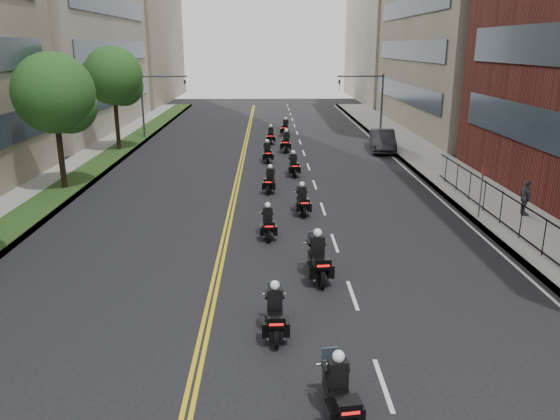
# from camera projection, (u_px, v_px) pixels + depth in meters

# --- Properties ---
(sidewalk_right) EXTENTS (4.00, 90.00, 0.15)m
(sidewalk_right) POSITION_uv_depth(u_px,v_px,m) (461.00, 183.00, 32.64)
(sidewalk_right) COLOR gray
(sidewalk_right) RESTS_ON ground
(sidewalk_left) EXTENTS (4.00, 90.00, 0.15)m
(sidewalk_left) POSITION_uv_depth(u_px,v_px,m) (57.00, 185.00, 32.11)
(sidewalk_left) COLOR gray
(sidewalk_left) RESTS_ON ground
(grass_strip) EXTENTS (2.00, 90.00, 0.04)m
(grass_strip) POSITION_uv_depth(u_px,v_px,m) (71.00, 183.00, 32.10)
(grass_strip) COLOR #1B3A15
(grass_strip) RESTS_ON sidewalk_left
(building_right_far) EXTENTS (15.00, 28.00, 26.00)m
(building_right_far) POSITION_uv_depth(u_px,v_px,m) (411.00, 10.00, 79.83)
(building_right_far) COLOR gray
(building_right_far) RESTS_ON ground
(building_left_far) EXTENTS (16.00, 28.00, 26.00)m
(building_left_far) POSITION_uv_depth(u_px,v_px,m) (112.00, 9.00, 78.88)
(building_left_far) COLOR #7E755C
(building_left_far) RESTS_ON ground
(iron_fence) EXTENTS (0.05, 28.00, 1.50)m
(iron_fence) POSITION_uv_depth(u_px,v_px,m) (558.00, 247.00, 19.94)
(iron_fence) COLOR black
(iron_fence) RESTS_ON sidewalk_right
(street_trees) EXTENTS (4.40, 38.40, 7.98)m
(street_trees) POSITION_uv_depth(u_px,v_px,m) (13.00, 111.00, 24.55)
(street_trees) COLOR black
(street_trees) RESTS_ON ground
(traffic_signal_right) EXTENTS (4.09, 0.20, 5.60)m
(traffic_signal_right) POSITION_uv_depth(u_px,v_px,m) (371.00, 96.00, 47.81)
(traffic_signal_right) COLOR #3F3F44
(traffic_signal_right) RESTS_ON ground
(traffic_signal_left) EXTENTS (4.09, 0.20, 5.60)m
(traffic_signal_left) POSITION_uv_depth(u_px,v_px,m) (153.00, 97.00, 47.39)
(traffic_signal_left) COLOR #3F3F44
(traffic_signal_left) RESTS_ON ground
(motorcycle_1) EXTENTS (0.67, 2.20, 1.63)m
(motorcycle_1) POSITION_uv_depth(u_px,v_px,m) (339.00, 394.00, 11.94)
(motorcycle_1) COLOR black
(motorcycle_1) RESTS_ON ground
(motorcycle_2) EXTENTS (0.51, 2.20, 1.62)m
(motorcycle_2) POSITION_uv_depth(u_px,v_px,m) (275.00, 314.00, 15.46)
(motorcycle_2) COLOR black
(motorcycle_2) RESTS_ON ground
(motorcycle_3) EXTENTS (0.67, 2.49, 1.84)m
(motorcycle_3) POSITION_uv_depth(u_px,v_px,m) (318.00, 260.00, 19.17)
(motorcycle_3) COLOR black
(motorcycle_3) RESTS_ON ground
(motorcycle_4) EXTENTS (0.52, 2.08, 1.53)m
(motorcycle_4) POSITION_uv_depth(u_px,v_px,m) (268.00, 224.00, 23.44)
(motorcycle_4) COLOR black
(motorcycle_4) RESTS_ON ground
(motorcycle_5) EXTENTS (0.55, 2.16, 1.60)m
(motorcycle_5) POSITION_uv_depth(u_px,v_px,m) (302.00, 201.00, 26.71)
(motorcycle_5) COLOR black
(motorcycle_5) RESTS_ON ground
(motorcycle_6) EXTENTS (0.63, 2.11, 1.56)m
(motorcycle_6) POSITION_uv_depth(u_px,v_px,m) (270.00, 181.00, 30.73)
(motorcycle_6) COLOR black
(motorcycle_6) RESTS_ON ground
(motorcycle_7) EXTENTS (0.58, 2.19, 1.62)m
(motorcycle_7) POSITION_uv_depth(u_px,v_px,m) (293.00, 166.00, 34.57)
(motorcycle_7) COLOR black
(motorcycle_7) RESTS_ON ground
(motorcycle_8) EXTENTS (0.57, 2.20, 1.62)m
(motorcycle_8) POSITION_uv_depth(u_px,v_px,m) (267.00, 153.00, 38.58)
(motorcycle_8) COLOR black
(motorcycle_8) RESTS_ON ground
(motorcycle_9) EXTENTS (0.67, 2.43, 1.79)m
(motorcycle_9) POSITION_uv_depth(u_px,v_px,m) (286.00, 143.00, 42.37)
(motorcycle_9) COLOR black
(motorcycle_9) RESTS_ON ground
(motorcycle_10) EXTENTS (0.50, 2.18, 1.61)m
(motorcycle_10) POSITION_uv_depth(u_px,v_px,m) (271.00, 136.00, 45.83)
(motorcycle_10) COLOR black
(motorcycle_10) RESTS_ON ground
(motorcycle_11) EXTENTS (0.70, 2.30, 1.70)m
(motorcycle_11) POSITION_uv_depth(u_px,v_px,m) (285.00, 128.00, 49.95)
(motorcycle_11) COLOR black
(motorcycle_11) RESTS_ON ground
(parked_sedan) EXTENTS (2.31, 5.19, 1.65)m
(parked_sedan) POSITION_uv_depth(u_px,v_px,m) (383.00, 141.00, 42.56)
(parked_sedan) COLOR black
(parked_sedan) RESTS_ON ground
(pedestrian_c) EXTENTS (0.43, 1.01, 1.71)m
(pedestrian_c) POSITION_uv_depth(u_px,v_px,m) (525.00, 198.00, 25.93)
(pedestrian_c) COLOR #46464F
(pedestrian_c) RESTS_ON sidewalk_right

